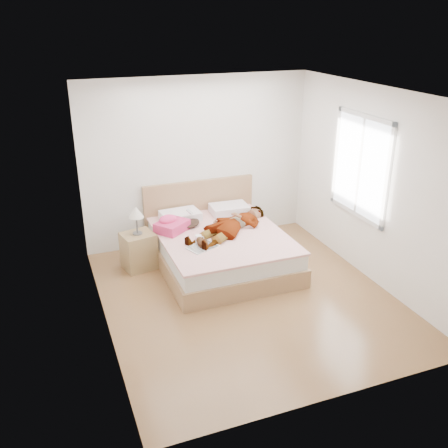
{
  "coord_description": "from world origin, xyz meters",
  "views": [
    {
      "loc": [
        -2.29,
        -5.15,
        3.41
      ],
      "look_at": [
        0.0,
        0.85,
        0.7
      ],
      "focal_mm": 40.0,
      "sensor_mm": 36.0,
      "label": 1
    }
  ],
  "objects_px": {
    "phone": "(190,212)",
    "plush_toy": "(202,242)",
    "towel": "(171,225)",
    "magazine": "(203,247)",
    "nightstand": "(139,248)",
    "woman": "(231,222)",
    "bed": "(219,246)",
    "coffee_mug": "(199,239)"
  },
  "relations": [
    {
      "from": "phone",
      "to": "plush_toy",
      "type": "distance_m",
      "value": 0.82
    },
    {
      "from": "bed",
      "to": "towel",
      "type": "height_order",
      "value": "bed"
    },
    {
      "from": "phone",
      "to": "towel",
      "type": "bearing_deg",
      "value": 169.28
    },
    {
      "from": "woman",
      "to": "magazine",
      "type": "relative_size",
      "value": 3.42
    },
    {
      "from": "towel",
      "to": "nightstand",
      "type": "height_order",
      "value": "nightstand"
    },
    {
      "from": "coffee_mug",
      "to": "magazine",
      "type": "bearing_deg",
      "value": -91.05
    },
    {
      "from": "phone",
      "to": "coffee_mug",
      "type": "xyz_separation_m",
      "value": [
        -0.08,
        -0.64,
        -0.15
      ]
    },
    {
      "from": "towel",
      "to": "nightstand",
      "type": "distance_m",
      "value": 0.57
    },
    {
      "from": "towel",
      "to": "plush_toy",
      "type": "distance_m",
      "value": 0.72
    },
    {
      "from": "woman",
      "to": "nightstand",
      "type": "relative_size",
      "value": 1.72
    },
    {
      "from": "bed",
      "to": "nightstand",
      "type": "relative_size",
      "value": 2.2
    },
    {
      "from": "phone",
      "to": "coffee_mug",
      "type": "relative_size",
      "value": 0.78
    },
    {
      "from": "towel",
      "to": "plush_toy",
      "type": "height_order",
      "value": "towel"
    },
    {
      "from": "towel",
      "to": "coffee_mug",
      "type": "distance_m",
      "value": 0.57
    },
    {
      "from": "woman",
      "to": "plush_toy",
      "type": "relative_size",
      "value": 7.06
    },
    {
      "from": "woman",
      "to": "plush_toy",
      "type": "height_order",
      "value": "woman"
    },
    {
      "from": "woman",
      "to": "bed",
      "type": "relative_size",
      "value": 0.78
    },
    {
      "from": "woman",
      "to": "magazine",
      "type": "xyz_separation_m",
      "value": [
        -0.58,
        -0.43,
        -0.1
      ]
    },
    {
      "from": "woman",
      "to": "coffee_mug",
      "type": "bearing_deg",
      "value": -99.53
    },
    {
      "from": "towel",
      "to": "phone",
      "type": "bearing_deg",
      "value": 21.72
    },
    {
      "from": "woman",
      "to": "phone",
      "type": "xyz_separation_m",
      "value": [
        -0.5,
        0.4,
        0.09
      ]
    },
    {
      "from": "woman",
      "to": "magazine",
      "type": "height_order",
      "value": "woman"
    },
    {
      "from": "phone",
      "to": "towel",
      "type": "xyz_separation_m",
      "value": [
        -0.33,
        -0.13,
        -0.11
      ]
    },
    {
      "from": "magazine",
      "to": "coffee_mug",
      "type": "bearing_deg",
      "value": 88.95
    },
    {
      "from": "woman",
      "to": "nightstand",
      "type": "height_order",
      "value": "nightstand"
    },
    {
      "from": "towel",
      "to": "nightstand",
      "type": "relative_size",
      "value": 0.6
    },
    {
      "from": "woman",
      "to": "plush_toy",
      "type": "distance_m",
      "value": 0.71
    },
    {
      "from": "plush_toy",
      "to": "nightstand",
      "type": "height_order",
      "value": "nightstand"
    },
    {
      "from": "phone",
      "to": "towel",
      "type": "distance_m",
      "value": 0.37
    },
    {
      "from": "woman",
      "to": "nightstand",
      "type": "xyz_separation_m",
      "value": [
        -1.32,
        0.27,
        -0.31
      ]
    },
    {
      "from": "magazine",
      "to": "nightstand",
      "type": "relative_size",
      "value": 0.5
    },
    {
      "from": "magazine",
      "to": "towel",
      "type": "bearing_deg",
      "value": 109.46
    },
    {
      "from": "magazine",
      "to": "plush_toy",
      "type": "distance_m",
      "value": 0.06
    },
    {
      "from": "bed",
      "to": "magazine",
      "type": "height_order",
      "value": "bed"
    },
    {
      "from": "phone",
      "to": "towel",
      "type": "relative_size",
      "value": 0.19
    },
    {
      "from": "woman",
      "to": "bed",
      "type": "xyz_separation_m",
      "value": [
        -0.18,
        -0.01,
        -0.35
      ]
    },
    {
      "from": "woman",
      "to": "towel",
      "type": "relative_size",
      "value": 2.85
    },
    {
      "from": "coffee_mug",
      "to": "phone",
      "type": "bearing_deg",
      "value": 83.33
    },
    {
      "from": "phone",
      "to": "nightstand",
      "type": "height_order",
      "value": "nightstand"
    },
    {
      "from": "bed",
      "to": "towel",
      "type": "relative_size",
      "value": 3.66
    },
    {
      "from": "towel",
      "to": "nightstand",
      "type": "bearing_deg",
      "value": 179.96
    },
    {
      "from": "nightstand",
      "to": "bed",
      "type": "bearing_deg",
      "value": -13.79
    }
  ]
}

